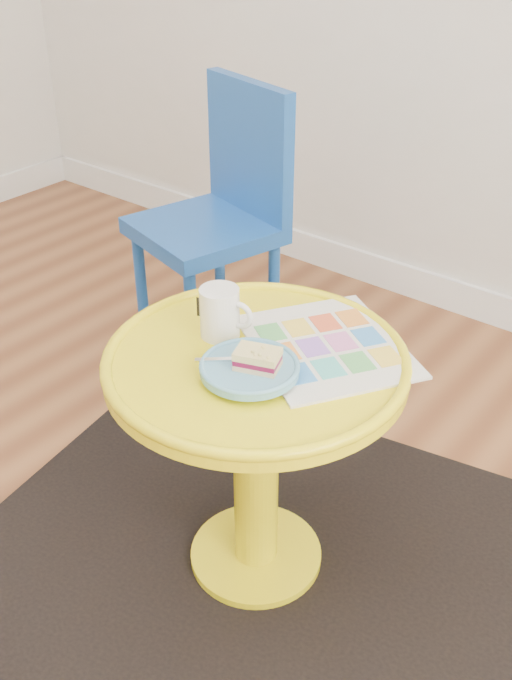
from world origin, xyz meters
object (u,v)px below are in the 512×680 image
Objects in this scene: chair at (222,208)px; newspaper at (327,346)px; plate at (250,369)px; side_table at (256,422)px; mug at (221,311)px.

chair is 0.92m from newspaper.
chair reaches higher than plate.
chair is at bearing 134.91° from side_table.
plate is (-0.05, -0.18, 0.02)m from newspaper.
newspaper is 0.19m from plate.
plate is at bearing -74.52° from newspaper.
plate is at bearing -41.62° from mug.
newspaper is at bearing 73.02° from plate.
mug reaches higher than newspaper.
plate is at bearing -61.60° from side_table.
mug is at bearing -121.01° from newspaper.
newspaper is at bearing 14.96° from mug.
side_table is 1.79× the size of newspaper.
side_table is 0.69× the size of chair.
chair is at bearing 119.21° from mug.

